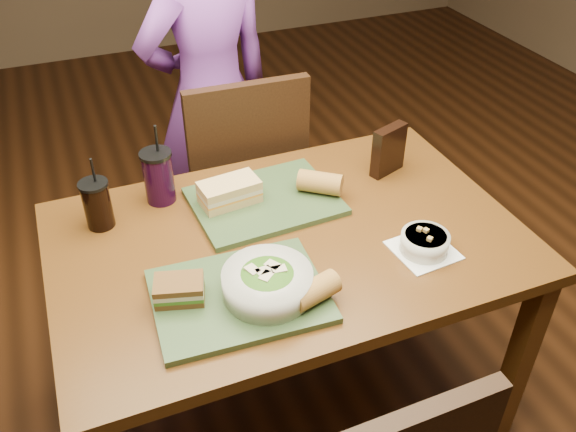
% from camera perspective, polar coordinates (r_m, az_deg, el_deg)
% --- Properties ---
extents(ground, '(6.00, 6.00, 0.00)m').
position_cam_1_polar(ground, '(2.25, 0.00, -16.98)').
color(ground, '#381C0B').
rests_on(ground, ground).
extents(dining_table, '(1.30, 0.85, 0.75)m').
position_cam_1_polar(dining_table, '(1.76, 0.00, -4.18)').
color(dining_table, '#522F10').
rests_on(dining_table, ground).
extents(chair_far, '(0.44, 0.44, 0.99)m').
position_cam_1_polar(chair_far, '(2.31, -4.29, 3.29)').
color(chair_far, black).
rests_on(chair_far, ground).
extents(diner, '(0.64, 0.49, 1.55)m').
position_cam_1_polar(diner, '(2.43, -7.27, 11.06)').
color(diner, '#783797').
rests_on(diner, ground).
extents(tray_near, '(0.44, 0.34, 0.02)m').
position_cam_1_polar(tray_near, '(1.52, -4.58, -7.45)').
color(tray_near, '#314726').
rests_on(tray_near, dining_table).
extents(tray_far, '(0.44, 0.34, 0.02)m').
position_cam_1_polar(tray_far, '(1.83, -2.22, 1.40)').
color(tray_far, '#314726').
rests_on(tray_far, dining_table).
extents(salad_bowl, '(0.22, 0.22, 0.07)m').
position_cam_1_polar(salad_bowl, '(1.48, -1.94, -6.15)').
color(salad_bowl, silver).
rests_on(salad_bowl, tray_near).
extents(soup_bowl, '(0.17, 0.17, 0.06)m').
position_cam_1_polar(soup_bowl, '(1.68, 12.67, -2.41)').
color(soup_bowl, white).
rests_on(soup_bowl, dining_table).
extents(sandwich_near, '(0.14, 0.11, 0.06)m').
position_cam_1_polar(sandwich_near, '(1.50, -10.14, -6.81)').
color(sandwich_near, '#593819').
rests_on(sandwich_near, tray_near).
extents(sandwich_far, '(0.18, 0.11, 0.07)m').
position_cam_1_polar(sandwich_far, '(1.80, -5.50, 2.26)').
color(sandwich_far, tan).
rests_on(sandwich_far, tray_far).
extents(baguette_near, '(0.13, 0.09, 0.06)m').
position_cam_1_polar(baguette_near, '(1.47, 2.52, -7.00)').
color(baguette_near, '#AD7533').
rests_on(baguette_near, tray_near).
extents(baguette_far, '(0.14, 0.13, 0.07)m').
position_cam_1_polar(baguette_far, '(1.84, 3.02, 3.15)').
color(baguette_far, '#AD7533').
rests_on(baguette_far, tray_far).
extents(cup_cola, '(0.08, 0.08, 0.22)m').
position_cam_1_polar(cup_cola, '(1.78, -17.41, 1.08)').
color(cup_cola, black).
rests_on(cup_cola, dining_table).
extents(cup_berry, '(0.09, 0.09, 0.25)m').
position_cam_1_polar(cup_berry, '(1.84, -12.02, 3.65)').
color(cup_berry, black).
rests_on(cup_berry, dining_table).
extents(chip_bag, '(0.13, 0.08, 0.16)m').
position_cam_1_polar(chip_bag, '(1.96, 9.38, 6.11)').
color(chip_bag, black).
rests_on(chip_bag, dining_table).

